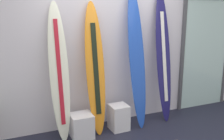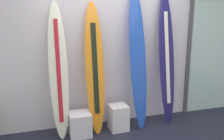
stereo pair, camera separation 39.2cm
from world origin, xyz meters
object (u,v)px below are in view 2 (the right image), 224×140
Objects in this scene: display_block_center at (118,117)px; surfboard_sunset at (95,69)px; surfboard_navy at (167,58)px; glass_door at (214,53)px; display_block_left at (80,124)px; surfboard_cobalt at (138,59)px; surfboard_ivory at (58,72)px.

surfboard_sunset is at bearing 163.74° from display_block_center.
surfboard_navy is 1.13m from glass_door.
glass_door reaches higher than display_block_left.
surfboard_sunset is 0.90× the size of surfboard_cobalt.
surfboard_sunset reaches higher than display_block_left.
surfboard_cobalt reaches higher than glass_door.
display_block_left is (-1.52, -0.14, -0.94)m from surfboard_navy.
glass_door is (2.01, 0.33, 0.90)m from display_block_center.
glass_door is (1.11, 0.21, -0.01)m from surfboard_navy.
surfboard_sunset is 0.91× the size of surfboard_navy.
display_block_center is (-0.35, -0.09, -0.93)m from surfboard_cobalt.
display_block_center is (0.90, -0.12, -0.79)m from surfboard_ivory.
surfboard_ivory is at bearing 178.73° from surfboard_sunset.
surfboard_navy is 1.28m from display_block_center.
glass_door is at bearing 5.48° from surfboard_sunset.
surfboard_cobalt is 1.01× the size of surfboard_navy.
surfboard_cobalt reaches higher than surfboard_ivory.
glass_door reaches higher than display_block_center.
surfboard_navy is (1.80, 0.01, 0.12)m from surfboard_ivory.
surfboard_cobalt is 6.21× the size of display_block_left.
surfboard_ivory is 0.91× the size of surfboard_navy.
surfboard_ivory is 4.93× the size of display_block_center.
surfboard_navy is at bearing 0.85° from surfboard_sunset.
display_block_center is at bearing -16.26° from surfboard_sunset.
surfboard_ivory is at bearing 154.03° from display_block_left.
surfboard_cobalt is at bearing 6.00° from display_block_left.
surfboard_cobalt is 1.00m from display_block_center.
surfboard_navy reaches higher than glass_door.
surfboard_ivory is at bearing 178.62° from surfboard_cobalt.
surfboard_cobalt is 1.67m from glass_door.
glass_door reaches higher than surfboard_ivory.
surfboard_navy is at bearing 5.26° from display_block_left.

